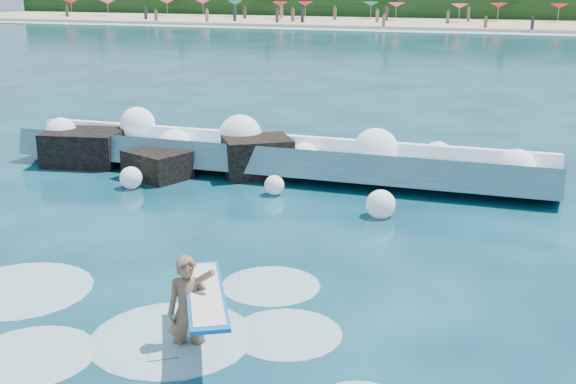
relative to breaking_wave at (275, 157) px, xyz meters
The scene contains 11 objects.
ground 7.67m from the breaking_wave, 84.29° to the right, with size 200.00×200.00×0.00m, color #062837.
beach 70.39m from the breaking_wave, 89.38° to the left, with size 140.00×20.00×0.40m, color tan.
wet_band 59.39m from the breaking_wave, 89.27° to the left, with size 140.00×5.00×0.08m, color silver.
treeline 80.41m from the breaking_wave, 89.46° to the left, with size 140.00×4.00×5.00m, color black.
breaking_wave is the anchor object (origin of this frame).
rock_cluster 3.59m from the breaking_wave, 166.00° to the right, with size 8.22×3.33×1.35m.
surfer_with_board 10.82m from the breaking_wave, 77.79° to the right, with size 1.72×2.98×1.87m.
wave_spray 0.39m from the breaking_wave, 104.45° to the right, with size 15.06×4.53×1.77m.
surf_foam 10.06m from the breaking_wave, 85.18° to the right, with size 9.11×5.75×0.14m.
beach_umbrellas 72.62m from the breaking_wave, 89.45° to the left, with size 112.59×6.68×0.50m.
beachgoers 66.80m from the breaking_wave, 83.98° to the left, with size 104.47×13.86×1.89m.
Camera 1 is at (6.23, -12.40, 5.76)m, focal length 45.00 mm.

